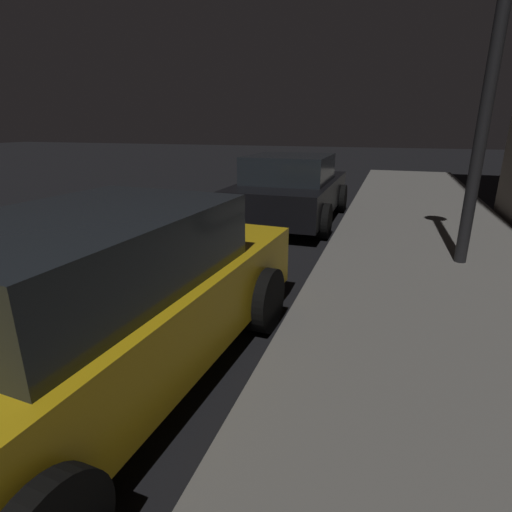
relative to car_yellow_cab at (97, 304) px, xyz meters
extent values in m
cube|color=gold|center=(0.00, 0.01, -0.15)|extent=(1.95, 4.39, 0.64)
cube|color=#1E2328|center=(0.00, -0.02, 0.43)|extent=(1.63, 2.37, 0.56)
cylinder|color=black|center=(-0.79, 1.39, -0.39)|extent=(0.26, 0.67, 0.66)
cylinder|color=black|center=(0.94, 1.29, -0.39)|extent=(0.26, 0.67, 0.66)
cube|color=black|center=(0.00, 6.21, -0.15)|extent=(1.86, 4.08, 0.64)
cube|color=#1E2328|center=(0.00, 5.97, 0.43)|extent=(1.63, 1.87, 0.56)
cylinder|color=black|center=(-0.94, 7.48, -0.39)|extent=(0.22, 0.66, 0.66)
cylinder|color=black|center=(0.93, 7.48, -0.39)|extent=(0.22, 0.66, 0.66)
cylinder|color=black|center=(-0.93, 4.95, -0.39)|extent=(0.22, 0.66, 0.66)
cylinder|color=black|center=(0.94, 4.95, -0.39)|extent=(0.22, 0.66, 0.66)
cylinder|color=black|center=(3.09, 3.82, 1.80)|extent=(0.16, 0.16, 4.73)
camera|label=1|loc=(2.04, -2.22, 1.30)|focal=27.74mm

